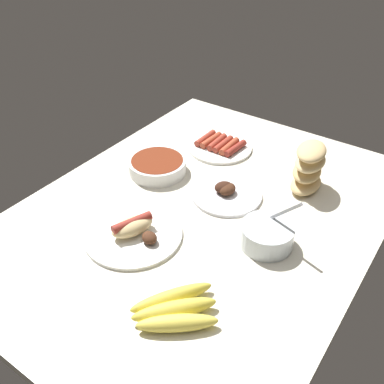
# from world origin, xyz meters

# --- Properties ---
(ground_plane) EXTENTS (1.20, 0.90, 0.03)m
(ground_plane) POSITION_xyz_m (0.00, 0.00, -0.01)
(ground_plane) COLOR silver
(plate_grilled_meat) EXTENTS (0.21, 0.21, 0.04)m
(plate_grilled_meat) POSITION_xyz_m (0.10, -0.02, 0.01)
(plate_grilled_meat) COLOR white
(plate_grilled_meat) RESTS_ON ground_plane
(plate_hotdog_assembled) EXTENTS (0.26, 0.26, 0.06)m
(plate_hotdog_assembled) POSITION_xyz_m (-0.19, 0.09, 0.02)
(plate_hotdog_assembled) COLOR white
(plate_hotdog_assembled) RESTS_ON ground_plane
(plate_sausages) EXTENTS (0.22, 0.22, 0.03)m
(plate_sausages) POSITION_xyz_m (0.32, 0.14, 0.01)
(plate_sausages) COLOR white
(plate_sausages) RESTS_ON ground_plane
(banana_bunch) EXTENTS (0.20, 0.19, 0.04)m
(banana_bunch) POSITION_xyz_m (-0.33, -0.15, 0.02)
(banana_bunch) COLOR gold
(banana_bunch) RESTS_ON ground_plane
(bread_stack) EXTENTS (0.14, 0.11, 0.14)m
(bread_stack) POSITION_xyz_m (0.27, -0.19, 0.07)
(bread_stack) COLOR #DBB77A
(bread_stack) RESTS_ON ground_plane
(bowl_chili) EXTENTS (0.18, 0.18, 0.04)m
(bowl_chili) POSITION_xyz_m (0.08, 0.22, 0.02)
(bowl_chili) COLOR white
(bowl_chili) RESTS_ON ground_plane
(bowl_coleslaw) EXTENTS (0.13, 0.14, 0.15)m
(bowl_coleslaw) POSITION_xyz_m (-0.02, -0.21, 0.03)
(bowl_coleslaw) COLOR silver
(bowl_coleslaw) RESTS_ON ground_plane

